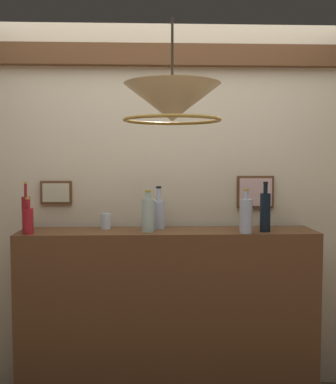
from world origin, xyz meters
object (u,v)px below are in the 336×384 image
liquor_bottle_port (159,213)px  liquor_bottle_bourbon (265,211)px  glass_tumbler_rocks (106,221)px  liquor_bottle_sherry (28,220)px  pendant_lamp (172,104)px  liquor_bottle_amaro (246,215)px  liquor_bottle_whiskey (148,214)px  liquor_bottle_scotch (26,213)px

liquor_bottle_port → liquor_bottle_bourbon: bearing=-12.7°
liquor_bottle_bourbon → glass_tumbler_rocks: liquor_bottle_bourbon is taller
liquor_bottle_sherry → pendant_lamp: 1.23m
liquor_bottle_amaro → liquor_bottle_whiskey: (-0.60, 0.08, -0.00)m
liquor_bottle_amaro → liquor_bottle_port: 0.57m
liquor_bottle_amaro → pendant_lamp: bearing=-127.9°
liquor_bottle_whiskey → liquor_bottle_amaro: bearing=-7.9°
liquor_bottle_scotch → glass_tumbler_rocks: bearing=10.6°
liquor_bottle_sherry → liquor_bottle_amaro: (1.33, -0.02, 0.03)m
liquor_bottle_port → pendant_lamp: pendant_lamp is taller
liquor_bottle_whiskey → glass_tumbler_rocks: (-0.28, 0.13, -0.06)m
liquor_bottle_amaro → glass_tumbler_rocks: bearing=166.4°
liquor_bottle_port → liquor_bottle_bourbon: size_ratio=0.88×
liquor_bottle_amaro → liquor_bottle_port: liquor_bottle_port is taller
liquor_bottle_bourbon → pendant_lamp: 1.09m
liquor_bottle_sherry → glass_tumbler_rocks: liquor_bottle_sherry is taller
liquor_bottle_amaro → pendant_lamp: (-0.48, -0.62, 0.60)m
liquor_bottle_whiskey → glass_tumbler_rocks: 0.31m
pendant_lamp → liquor_bottle_sherry: bearing=142.8°
liquor_bottle_sherry → liquor_bottle_bourbon: 1.47m
liquor_bottle_scotch → glass_tumbler_rocks: size_ratio=3.04×
pendant_lamp → glass_tumbler_rocks: bearing=115.3°
liquor_bottle_port → pendant_lamp: 1.03m
liquor_bottle_sherry → liquor_bottle_whiskey: size_ratio=0.86×
liquor_bottle_sherry → liquor_bottle_amaro: liquor_bottle_amaro is taller
liquor_bottle_port → liquor_bottle_whiskey: (-0.07, -0.12, 0.01)m
liquor_bottle_amaro → liquor_bottle_whiskey: 0.61m
liquor_bottle_amaro → glass_tumbler_rocks: (-0.88, 0.21, -0.06)m
liquor_bottle_port → liquor_bottle_whiskey: liquor_bottle_port is taller
liquor_bottle_sherry → liquor_bottle_scotch: (-0.04, 0.10, 0.03)m
liquor_bottle_bourbon → pendant_lamp: pendant_lamp is taller
liquor_bottle_scotch → glass_tumbler_rocks: 0.50m
glass_tumbler_rocks → pendant_lamp: 1.13m
glass_tumbler_rocks → liquor_bottle_amaro: bearing=-13.6°
liquor_bottle_sherry → liquor_bottle_port: liquor_bottle_port is taller
liquor_bottle_port → liquor_bottle_scotch: bearing=-174.1°
liquor_bottle_sherry → liquor_bottle_port: (0.80, 0.19, 0.02)m
liquor_bottle_port → liquor_bottle_sherry: bearing=-166.9°
liquor_bottle_port → liquor_bottle_amaro: bearing=-21.2°
liquor_bottle_amaro → liquor_bottle_scotch: bearing=175.0°
pendant_lamp → liquor_bottle_whiskey: bearing=99.5°
liquor_bottle_port → glass_tumbler_rocks: (-0.35, 0.01, -0.05)m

